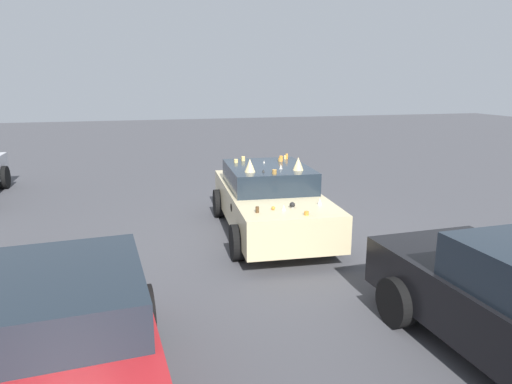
# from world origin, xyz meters

# --- Properties ---
(ground_plane) EXTENTS (60.00, 60.00, 0.00)m
(ground_plane) POSITION_xyz_m (0.00, 0.00, 0.00)
(ground_plane) COLOR #47474C
(art_car_decorated) EXTENTS (4.58, 2.26, 1.66)m
(art_car_decorated) POSITION_xyz_m (0.04, -0.00, 0.72)
(art_car_decorated) COLOR beige
(art_car_decorated) RESTS_ON ground
(parked_sedan_row_back_center) EXTENTS (4.11, 2.22, 1.42)m
(parked_sedan_row_back_center) POSITION_xyz_m (-4.80, 3.48, 0.73)
(parked_sedan_row_back_center) COLOR red
(parked_sedan_row_back_center) RESTS_ON ground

